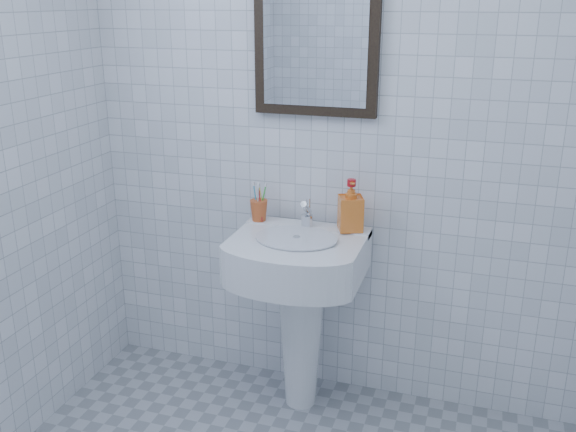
% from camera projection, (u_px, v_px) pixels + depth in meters
% --- Properties ---
extents(wall_back, '(2.20, 0.02, 2.50)m').
position_uv_depth(wall_back, '(345.00, 113.00, 2.57)').
color(wall_back, white).
rests_on(wall_back, ground).
extents(washbasin, '(0.52, 0.38, 0.80)m').
position_uv_depth(washbasin, '(300.00, 293.00, 2.64)').
color(washbasin, white).
rests_on(washbasin, ground).
extents(faucet, '(0.05, 0.11, 0.12)m').
position_uv_depth(faucet, '(307.00, 215.00, 2.62)').
color(faucet, silver).
rests_on(faucet, washbasin).
extents(toothbrush_cup, '(0.10, 0.10, 0.09)m').
position_uv_depth(toothbrush_cup, '(259.00, 210.00, 2.70)').
color(toothbrush_cup, '#C85424').
rests_on(toothbrush_cup, washbasin).
extents(soap_dispenser, '(0.12, 0.12, 0.21)m').
position_uv_depth(soap_dispenser, '(351.00, 205.00, 2.57)').
color(soap_dispenser, '#D04D14').
rests_on(soap_dispenser, washbasin).
extents(wall_mirror, '(0.50, 0.04, 0.62)m').
position_uv_depth(wall_mirror, '(316.00, 36.00, 2.49)').
color(wall_mirror, black).
rests_on(wall_mirror, wall_back).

